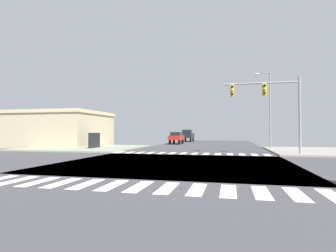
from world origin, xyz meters
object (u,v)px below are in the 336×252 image
object	(u,v)px
traffic_signal_mast	(269,98)
pickup_queued_1	(188,135)
street_lamp	(268,103)
bank_building	(56,129)
sedan_middle_5	(176,137)

from	to	relation	value
traffic_signal_mast	pickup_queued_1	xyz separation A→B (m)	(-11.42, 29.42, -3.41)
street_lamp	pickup_queued_1	world-z (taller)	street_lamp
street_lamp	bank_building	distance (m)	26.53
street_lamp	pickup_queued_1	bearing A→B (deg)	120.26
street_lamp	sedan_middle_5	size ratio (longest dim) A/B	2.00
pickup_queued_1	sedan_middle_5	xyz separation A→B (m)	(0.00, -11.53, -0.17)
traffic_signal_mast	bank_building	world-z (taller)	traffic_signal_mast
traffic_signal_mast	pickup_queued_1	distance (m)	31.74
bank_building	sedan_middle_5	world-z (taller)	bank_building
pickup_queued_1	traffic_signal_mast	bearing A→B (deg)	111.22
sedan_middle_5	pickup_queued_1	bearing A→B (deg)	-90.00
bank_building	pickup_queued_1	xyz separation A→B (m)	(13.97, 22.03, -0.97)
traffic_signal_mast	street_lamp	distance (m)	8.24
street_lamp	pickup_queued_1	distance (m)	24.89
sedan_middle_5	bank_building	bearing A→B (deg)	36.94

